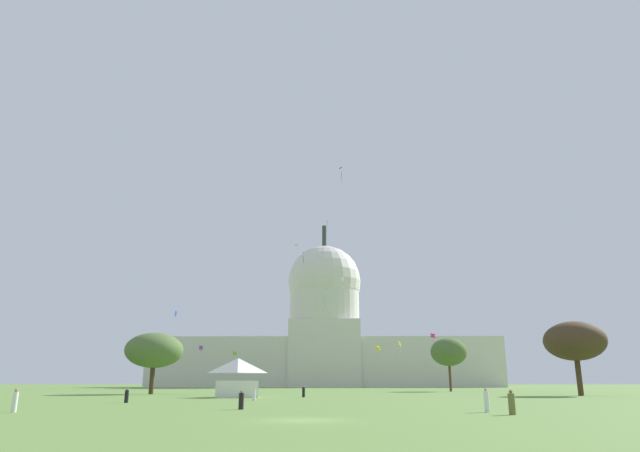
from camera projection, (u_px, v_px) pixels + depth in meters
ground_plane at (304, 420)px, 33.68m from camera, size 800.00×800.00×0.00m
capitol_building at (325, 337)px, 223.89m from camera, size 135.71×29.76×65.63m
event_tent at (238, 377)px, 81.96m from camera, size 7.11×6.73×5.57m
tree_west_far at (154, 350)px, 103.18m from camera, size 13.70×13.90×10.98m
tree_east_mid at (449, 352)px, 129.82m from camera, size 10.44×11.28×12.04m
tree_east_far at (575, 341)px, 92.25m from camera, size 14.01×14.01×11.90m
person_black_near_tree_east at (241, 401)px, 46.79m from camera, size 0.59×0.59×1.55m
person_white_mid_right at (15, 401)px, 42.52m from camera, size 0.48×0.48×1.73m
person_grey_back_center at (217, 392)px, 87.07m from camera, size 0.37×0.37×1.50m
person_black_front_left at (304, 392)px, 82.03m from camera, size 0.57×0.57×1.62m
person_white_near_tree_west at (254, 395)px, 68.07m from camera, size 0.48×0.48×1.51m
person_white_near_tent at (487, 401)px, 42.64m from camera, size 0.44×0.44×1.78m
person_olive_back_left at (512, 404)px, 39.36m from camera, size 0.67×0.67×1.69m
person_black_lawn_far_right at (127, 396)px, 61.01m from camera, size 0.53×0.53×1.55m
kite_blue_low at (176, 314)px, 126.41m from camera, size 0.35×0.64×1.22m
kite_green_mid at (325, 292)px, 113.05m from camera, size 1.97×1.63×3.43m
kite_white_mid at (342, 279)px, 181.96m from camera, size 0.96×1.00×1.08m
kite_turquoise_high at (298, 247)px, 177.22m from camera, size 1.21×1.46×2.19m
kite_magenta_low at (433, 335)px, 168.50m from camera, size 1.43×1.48×3.33m
kite_yellow_low at (378, 349)px, 169.20m from camera, size 1.52×1.52×3.99m
kite_black_high at (342, 170)px, 136.90m from camera, size 1.02×1.29×3.32m
kite_cyan_high at (327, 224)px, 155.53m from camera, size 0.37×0.69×3.58m
kite_red_high at (305, 254)px, 162.70m from camera, size 0.79×1.14×2.98m
kite_gold_low at (400, 346)px, 140.40m from camera, size 0.87×0.56×4.80m
kite_lime_low at (235, 353)px, 191.32m from camera, size 1.58×1.58×2.69m
kite_violet_low at (201, 348)px, 181.02m from camera, size 1.51×1.51×2.65m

